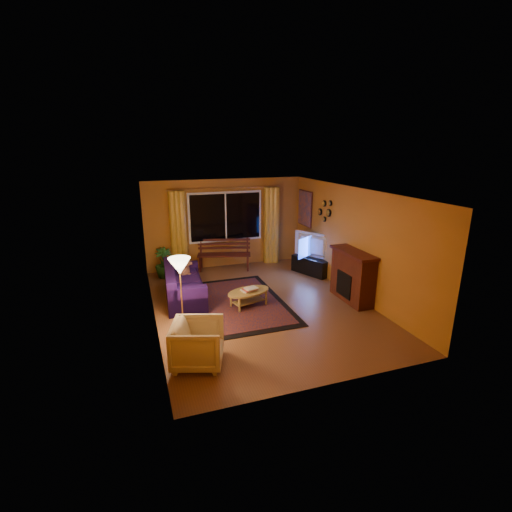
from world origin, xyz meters
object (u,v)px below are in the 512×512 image
object	(u,v)px
bench	(224,262)
coffee_table	(249,298)
armchair	(198,342)
tv_console	(311,266)
sofa	(184,283)
floor_lamp	(182,297)

from	to	relation	value
bench	coffee_table	distance (m)	2.59
armchair	tv_console	xyz separation A→B (m)	(3.71, 3.37, -0.18)
bench	coffee_table	size ratio (longest dim) A/B	1.48
tv_console	armchair	bearing A→B (deg)	-161.05
sofa	armchair	bearing A→B (deg)	-90.28
floor_lamp	tv_console	distance (m)	4.45
coffee_table	tv_console	xyz separation A→B (m)	(2.26, 1.49, 0.05)
sofa	floor_lamp	world-z (taller)	floor_lamp
floor_lamp	coffee_table	world-z (taller)	floor_lamp
coffee_table	tv_console	distance (m)	2.71
bench	armchair	xyz separation A→B (m)	(-1.55, -4.46, 0.18)
coffee_table	bench	bearing A→B (deg)	87.65
bench	sofa	size ratio (longest dim) A/B	0.78
bench	coffee_table	xyz separation A→B (m)	(-0.11, -2.59, -0.04)
tv_console	coffee_table	bearing A→B (deg)	-169.83
floor_lamp	coffee_table	bearing A→B (deg)	26.68
sofa	floor_lamp	bearing A→B (deg)	-95.80
sofa	floor_lamp	xyz separation A→B (m)	(-0.27, -1.61, 0.36)
bench	sofa	bearing A→B (deg)	-112.00
armchair	floor_lamp	bearing A→B (deg)	22.47
bench	sofa	distance (m)	2.23
armchair	tv_console	world-z (taller)	armchair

